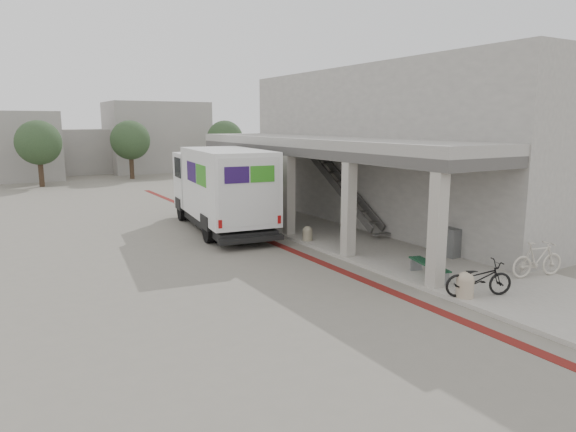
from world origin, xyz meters
TOP-DOWN VIEW (x-y plane):
  - ground at (0.00, 0.00)m, footprint 120.00×120.00m
  - bike_lane_stripe at (1.00, 2.00)m, footprint 0.35×40.00m
  - sidewalk at (4.00, 0.00)m, footprint 4.40×28.00m
  - transit_building at (6.83, 4.50)m, footprint 7.60×17.00m
  - distant_backdrop at (-2.84, 35.89)m, footprint 28.00×10.00m
  - tree_left at (-5.00, 28.00)m, footprint 3.20×3.20m
  - tree_mid at (2.00, 30.00)m, footprint 3.20×3.20m
  - tree_right at (10.00, 29.00)m, footprint 3.20×3.20m
  - fedex_truck at (0.27, 7.23)m, footprint 3.54×8.56m
  - bench at (2.60, -2.79)m, footprint 0.86×1.83m
  - bollard_near at (2.12, -4.53)m, footprint 0.46×0.46m
  - bollard_far at (2.10, 3.08)m, footprint 0.38×0.38m
  - utility_cabinet at (5.00, -1.42)m, footprint 0.47×0.61m
  - bicycle_black at (2.50, -4.64)m, footprint 1.93×1.29m
  - bicycle_cream at (5.40, -4.37)m, footprint 1.85×0.89m

SIDE VIEW (x-z plane):
  - ground at x=0.00m, z-range 0.00..0.00m
  - bike_lane_stripe at x=1.00m, z-range 0.00..0.01m
  - sidewalk at x=4.00m, z-range 0.00..0.12m
  - bollard_far at x=2.10m, z-range 0.12..0.69m
  - bench at x=2.60m, z-range 0.21..0.63m
  - bollard_near at x=2.12m, z-range 0.12..0.80m
  - bicycle_black at x=2.50m, z-range 0.12..1.08m
  - utility_cabinet at x=5.00m, z-range 0.12..1.10m
  - bicycle_cream at x=5.40m, z-range 0.12..1.19m
  - fedex_truck at x=0.27m, z-range 0.12..3.66m
  - distant_backdrop at x=-2.84m, z-range -0.55..5.95m
  - tree_left at x=-5.00m, z-range 0.78..5.58m
  - tree_mid at x=2.00m, z-range 0.78..5.58m
  - tree_right at x=10.00m, z-range 0.78..5.58m
  - transit_building at x=6.83m, z-range -0.10..6.90m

